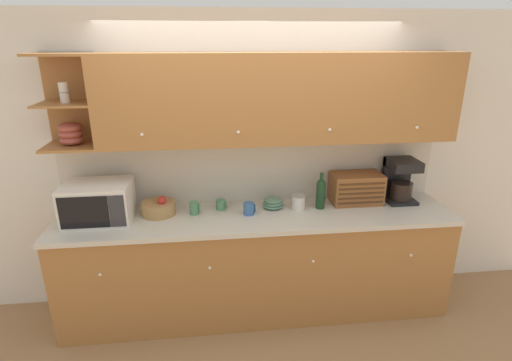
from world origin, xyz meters
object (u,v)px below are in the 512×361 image
at_px(fruit_basket, 159,208).
at_px(wine_bottle, 321,192).
at_px(mug_patterned_third, 249,209).
at_px(bread_box, 356,188).
at_px(mug, 221,205).
at_px(mug_blue_second, 195,208).
at_px(bowl_stack_on_counter, 273,203).
at_px(coffee_maker, 400,180).
at_px(microwave, 98,202).
at_px(storage_canister, 298,202).

xyz_separation_m(fruit_basket, wine_bottle, (1.40, -0.03, 0.09)).
distance_m(fruit_basket, mug_patterned_third, 0.77).
height_order(fruit_basket, bread_box, bread_box).
relative_size(mug, mug_patterned_third, 0.88).
height_order(mug_blue_second, bowl_stack_on_counter, mug_blue_second).
distance_m(fruit_basket, coffee_maker, 2.16).
bearing_deg(bread_box, microwave, -176.46).
bearing_deg(storage_canister, mug_blue_second, 179.68).
distance_m(microwave, fruit_basket, 0.48).
bearing_deg(storage_canister, wine_bottle, 2.11).
relative_size(microwave, storage_canister, 4.02).
height_order(mug, bread_box, bread_box).
bearing_deg(mug, bowl_stack_on_counter, -1.40).
xyz_separation_m(mug_blue_second, bowl_stack_on_counter, (0.68, 0.06, -0.01)).
distance_m(bowl_stack_on_counter, wine_bottle, 0.43).
height_order(bowl_stack_on_counter, coffee_maker, coffee_maker).
bearing_deg(mug, fruit_basket, -176.06).
xyz_separation_m(mug_blue_second, mug, (0.23, 0.07, -0.01)).
relative_size(bowl_stack_on_counter, coffee_maker, 0.47).
distance_m(microwave, bread_box, 2.22).
bearing_deg(storage_canister, fruit_basket, 178.19).
relative_size(mug_patterned_third, bowl_stack_on_counter, 0.57).
xyz_separation_m(fruit_basket, mug_blue_second, (0.30, -0.03, -0.00)).
distance_m(bread_box, coffee_maker, 0.41).
relative_size(mug_patterned_third, storage_canister, 0.81).
bearing_deg(bread_box, mug, -179.02).
height_order(bowl_stack_on_counter, bread_box, bread_box).
relative_size(mug, storage_canister, 0.72).
xyz_separation_m(bowl_stack_on_counter, coffee_maker, (1.17, 0.04, 0.15)).
height_order(fruit_basket, coffee_maker, coffee_maker).
bearing_deg(bowl_stack_on_counter, fruit_basket, -178.53).
relative_size(mug, bread_box, 0.21).
bearing_deg(coffee_maker, microwave, -176.82).
bearing_deg(mug, bread_box, 0.98).
bearing_deg(bowl_stack_on_counter, bread_box, 2.40).
distance_m(mug_patterned_third, storage_canister, 0.44).
bearing_deg(mug_patterned_third, wine_bottle, 5.71).
relative_size(mug_blue_second, bowl_stack_on_counter, 0.59).
height_order(fruit_basket, mug, fruit_basket).
distance_m(mug, coffee_maker, 1.64).
bearing_deg(bowl_stack_on_counter, mug_blue_second, -175.12).
bearing_deg(bread_box, mug_patterned_third, -171.29).
distance_m(mug, bread_box, 1.22).
height_order(wine_bottle, bread_box, wine_bottle).
distance_m(mug_blue_second, bread_box, 1.45).
bearing_deg(mug_blue_second, mug, 17.01).
bearing_deg(coffee_maker, storage_canister, -173.83).
distance_m(mug_patterned_third, coffee_maker, 1.41).
bearing_deg(coffee_maker, bread_box, -178.80).
bearing_deg(fruit_basket, wine_bottle, -1.26).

